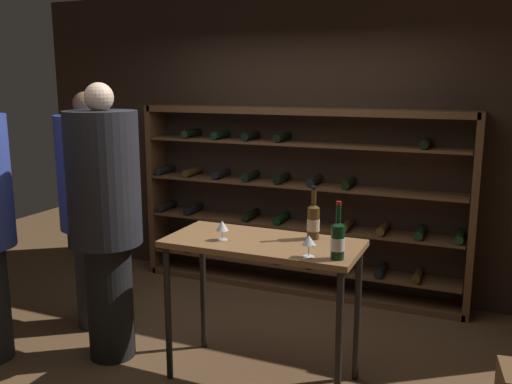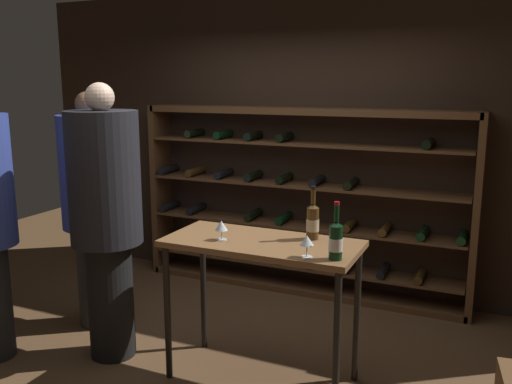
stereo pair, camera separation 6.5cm
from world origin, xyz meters
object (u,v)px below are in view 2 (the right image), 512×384
(tasting_table, at_px, (262,258))
(person_host_in_suit, at_px, (93,200))
(wine_rack, at_px, (298,203))
(wine_bottle_red_label, at_px, (336,240))
(person_guest_khaki, at_px, (106,211))
(wine_glass_stemmed_center, at_px, (307,241))
(wine_bottle_amber_reserve, at_px, (313,221))
(wine_glass_stemmed_left, at_px, (221,226))

(tasting_table, distance_m, person_host_in_suit, 1.66)
(tasting_table, bearing_deg, person_host_in_suit, 170.74)
(wine_rack, xyz_separation_m, person_host_in_suit, (-1.27, -1.40, 0.20))
(wine_bottle_red_label, bearing_deg, wine_rack, 116.00)
(person_guest_khaki, bearing_deg, person_host_in_suit, -150.64)
(wine_rack, xyz_separation_m, wine_glass_stemmed_center, (0.73, -1.88, 0.22))
(wine_bottle_red_label, bearing_deg, person_host_in_suit, 168.47)
(person_guest_khaki, bearing_deg, wine_glass_stemmed_center, 67.70)
(tasting_table, height_order, person_guest_khaki, person_guest_khaki)
(wine_rack, relative_size, tasting_table, 2.50)
(wine_rack, distance_m, tasting_table, 1.70)
(person_guest_khaki, xyz_separation_m, wine_bottle_amber_reserve, (1.45, 0.31, 0.00))
(wine_glass_stemmed_center, bearing_deg, wine_bottle_amber_reserve, 103.48)
(wine_bottle_amber_reserve, bearing_deg, wine_glass_stemmed_center, -76.52)
(tasting_table, height_order, wine_bottle_amber_reserve, wine_bottle_amber_reserve)
(person_host_in_suit, bearing_deg, wine_glass_stemmed_center, 124.95)
(tasting_table, height_order, wine_bottle_red_label, wine_bottle_red_label)
(tasting_table, relative_size, wine_bottle_amber_reserve, 3.59)
(wine_rack, height_order, person_guest_khaki, person_guest_khaki)
(wine_bottle_amber_reserve, bearing_deg, tasting_table, -149.42)
(wine_rack, distance_m, wine_bottle_amber_reserve, 1.64)
(person_guest_khaki, relative_size, wine_glass_stemmed_left, 15.43)
(tasting_table, relative_size, person_guest_khaki, 0.64)
(wine_glass_stemmed_center, bearing_deg, wine_rack, 111.34)
(person_guest_khaki, height_order, wine_bottle_amber_reserve, person_guest_khaki)
(wine_rack, bearing_deg, wine_glass_stemmed_left, -86.83)
(person_host_in_suit, height_order, wine_glass_stemmed_center, person_host_in_suit)
(wine_bottle_amber_reserve, height_order, wine_glass_stemmed_center, wine_bottle_amber_reserve)
(person_guest_khaki, xyz_separation_m, wine_bottle_red_label, (1.71, -0.04, -0.00))
(wine_rack, distance_m, wine_bottle_red_label, 2.07)
(wine_rack, relative_size, wine_glass_stemmed_center, 23.99)
(wine_rack, xyz_separation_m, person_guest_khaki, (-0.81, -1.80, 0.24))
(wine_bottle_red_label, bearing_deg, tasting_table, 162.02)
(tasting_table, distance_m, wine_bottle_amber_reserve, 0.42)
(wine_rack, bearing_deg, person_host_in_suit, -132.30)
(person_guest_khaki, relative_size, wine_glass_stemmed_center, 15.08)
(wine_bottle_red_label, distance_m, wine_glass_stemmed_center, 0.17)
(wine_rack, bearing_deg, tasting_table, -78.15)
(wine_glass_stemmed_left, xyz_separation_m, wine_glass_stemmed_center, (0.64, -0.12, 0.01))
(wine_bottle_red_label, bearing_deg, wine_bottle_amber_reserve, 126.40)
(wine_bottle_red_label, height_order, wine_bottle_amber_reserve, wine_bottle_amber_reserve)
(person_guest_khaki, bearing_deg, wine_bottle_red_label, 68.97)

